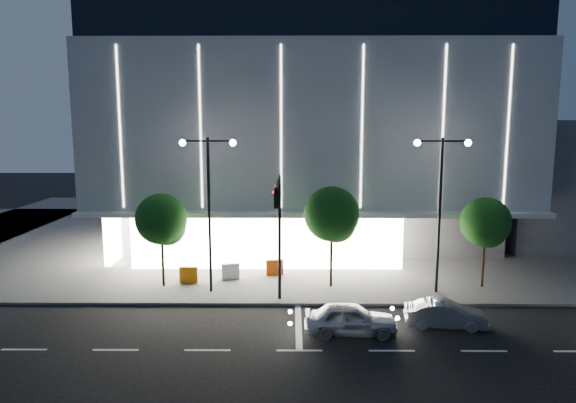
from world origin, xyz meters
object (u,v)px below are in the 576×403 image
Objects in this scene: street_lamp_east at (440,192)px; tree_mid at (332,217)px; car_lead at (351,319)px; traffic_mast at (279,217)px; tree_left at (162,222)px; barrier_a at (189,275)px; tree_right at (486,225)px; barrier_b at (231,271)px; barrier_c at (275,267)px; street_lamp_west at (209,192)px; car_second at (446,314)px.

tree_mid is at bearing 170.31° from street_lamp_east.
car_lead is at bearing -134.39° from street_lamp_east.
car_lead is at bearing -86.64° from tree_mid.
tree_left is at bearing 152.16° from traffic_mast.
tree_right is at bearing -2.61° from barrier_a.
traffic_mast reaches higher than barrier_b.
street_lamp_east reaches higher than tree_mid.
car_lead reaches higher than barrier_b.
street_lamp_east is at bearing -29.55° from barrier_c.
car_lead is at bearing -37.53° from street_lamp_west.
barrier_a is at bearing -172.59° from barrier_c.
barrier_a is at bearing 21.92° from tree_left.
barrier_b is at bearing 40.55° from car_lead.
tree_right is 13.06m from barrier_c.
street_lamp_east is 8.18× the size of barrier_a.
traffic_mast reaches higher than car_lead.
barrier_b is (-3.14, 4.99, -4.38)m from traffic_mast.
tree_right is (16.03, 1.02, -2.07)m from street_lamp_west.
barrier_b is (-11.25, 7.16, 0.01)m from car_second.
car_lead is 1.12× the size of car_second.
barrier_a is 5.44m from barrier_c.
car_second is at bearing -123.87° from tree_right.
barrier_a is at bearing -175.60° from barrier_b.
tree_left is at bearing 161.06° from street_lamp_west.
barrier_b is (2.46, 0.76, 0.00)m from barrier_a.
barrier_b is at bearing 169.14° from street_lamp_east.
tree_right is 1.42× the size of car_second.
barrier_b is at bearing 69.78° from street_lamp_west.
street_lamp_west is 8.18× the size of barrier_a.
barrier_a is at bearing 135.58° from street_lamp_west.
traffic_mast is 7.37m from barrier_c.
street_lamp_east is 8.18× the size of barrier_b.
car_lead reaches higher than barrier_a.
street_lamp_east is at bearing -3.65° from tree_left.
tree_left reaches higher than tree_right.
street_lamp_east is at bearing -3.63° from car_second.
car_second is (12.10, -4.82, -5.32)m from street_lamp_west.
street_lamp_west is 7.28m from tree_mid.
street_lamp_east reaches higher than car_lead.
street_lamp_east is at bearing -43.10° from car_lead.
tree_mid is 5.52m from barrier_c.
barrier_c is (5.18, 1.68, 0.00)m from barrier_a.
tree_right is at bearing -17.66° from barrier_b.
barrier_c is (-9.43, 3.25, -5.31)m from street_lamp_east.
tree_left is (-6.97, 3.68, -0.99)m from traffic_mast.
street_lamp_east is 13.45m from barrier_b.
street_lamp_east is at bearing -9.69° from tree_mid.
barrier_b is at bearing -171.86° from barrier_c.
barrier_c is at bearing 169.86° from tree_right.
street_lamp_west is at bearing -45.23° from barrier_a.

